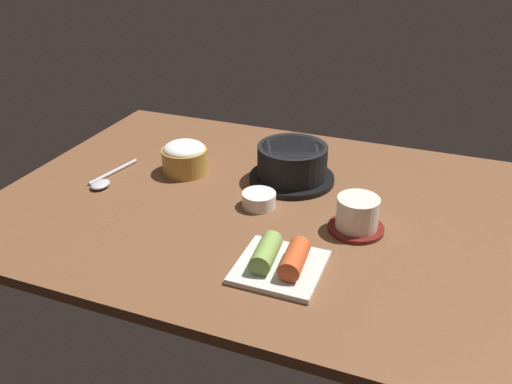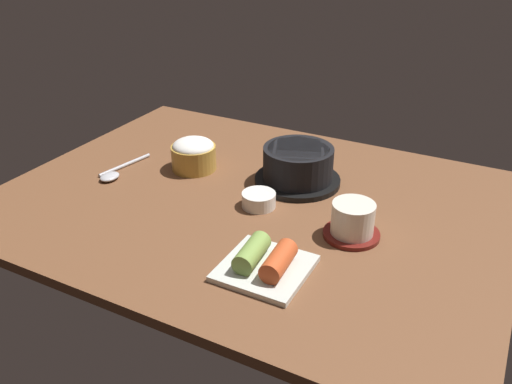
% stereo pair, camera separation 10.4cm
% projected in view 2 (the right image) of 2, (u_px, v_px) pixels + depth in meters
% --- Properties ---
extents(dining_table, '(1.00, 0.76, 0.02)m').
position_uv_depth(dining_table, '(252.00, 203.00, 1.09)').
color(dining_table, brown).
rests_on(dining_table, ground).
extents(stone_pot, '(0.18, 0.18, 0.08)m').
position_uv_depth(stone_pot, '(298.00, 166.00, 1.13)').
color(stone_pot, black).
rests_on(stone_pot, dining_table).
extents(rice_bowl, '(0.10, 0.10, 0.07)m').
position_uv_depth(rice_bowl, '(194.00, 154.00, 1.19)').
color(rice_bowl, '#B78C38').
rests_on(rice_bowl, dining_table).
extents(tea_cup_with_saucer, '(0.10, 0.10, 0.07)m').
position_uv_depth(tea_cup_with_saucer, '(353.00, 221.00, 0.95)').
color(tea_cup_with_saucer, maroon).
rests_on(tea_cup_with_saucer, dining_table).
extents(banchan_cup_center, '(0.07, 0.07, 0.03)m').
position_uv_depth(banchan_cup_center, '(259.00, 199.00, 1.05)').
color(banchan_cup_center, white).
rests_on(banchan_cup_center, dining_table).
extents(kimchi_plate, '(0.14, 0.14, 0.05)m').
position_uv_depth(kimchi_plate, '(265.00, 262.00, 0.86)').
color(kimchi_plate, silver).
rests_on(kimchi_plate, dining_table).
extents(spoon, '(0.05, 0.16, 0.01)m').
position_uv_depth(spoon, '(115.00, 173.00, 1.17)').
color(spoon, '#B7B7BC').
rests_on(spoon, dining_table).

